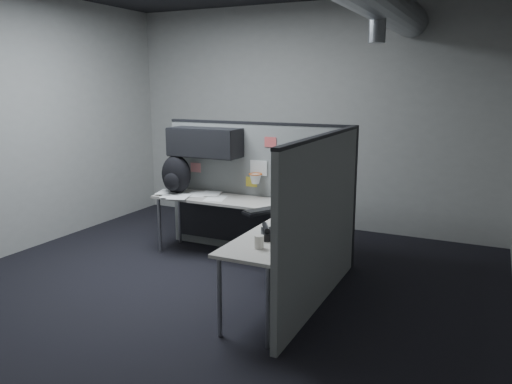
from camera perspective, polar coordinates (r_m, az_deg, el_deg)
The scene contains 12 objects.
room at distance 4.55m, azimuth 0.44°, elevation 12.56°, with size 5.62×5.62×3.22m.
partition_back at distance 6.10m, azimuth -1.54°, elevation 2.08°, with size 2.44×0.42×1.63m.
partition_right at distance 4.71m, azimuth 7.52°, elevation -3.27°, with size 0.07×2.23×1.63m.
desk at distance 5.55m, azimuth -0.35°, elevation -3.00°, with size 2.31×2.11×0.73m.
monitor at distance 5.47m, azimuth 6.38°, elevation 0.32°, with size 0.52×0.52×0.42m.
keyboard at distance 5.32m, azimuth 0.94°, elevation -2.15°, with size 0.38×0.49×0.04m.
mouse at distance 4.87m, azimuth 3.91°, elevation -3.57°, with size 0.25×0.27×0.05m.
phone at distance 4.45m, azimuth 2.07°, elevation -4.70°, with size 0.31×0.32×0.11m.
bottles at distance 4.16m, azimuth 2.69°, elevation -6.02°, with size 0.15×0.16×0.08m.
cup at distance 4.16m, azimuth 0.36°, elevation -5.73°, with size 0.08×0.08×0.11m, color beige.
papers at distance 6.17m, azimuth -7.51°, elevation -0.34°, with size 1.00×0.71×0.02m.
backpack at distance 6.28m, azimuth -9.15°, elevation 1.92°, with size 0.42×0.39×0.48m.
Camera 1 is at (2.50, -4.11, 2.07)m, focal length 35.00 mm.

